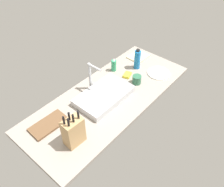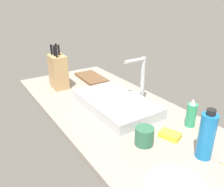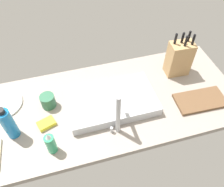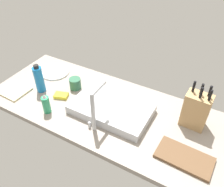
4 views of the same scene
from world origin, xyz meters
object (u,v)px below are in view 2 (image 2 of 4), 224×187
(faucet, at_px, (141,77))
(soap_bottle, at_px, (191,114))
(knife_block, at_px, (58,71))
(coffee_mug, at_px, (144,136))
(sink_basin, at_px, (116,103))
(cutting_board, at_px, (91,78))
(water_bottle, at_px, (207,136))
(dish_sponge, at_px, (170,135))

(faucet, height_order, soap_bottle, faucet)
(knife_block, distance_m, coffee_mug, 0.82)
(sink_basin, relative_size, cutting_board, 1.71)
(knife_block, relative_size, water_bottle, 1.37)
(knife_block, xyz_separation_m, dish_sponge, (0.84, 0.18, -0.10))
(water_bottle, bearing_deg, faucet, 168.10)
(coffee_mug, height_order, dish_sponge, coffee_mug)
(faucet, height_order, water_bottle, faucet)
(knife_block, relative_size, cutting_board, 1.00)
(sink_basin, xyz_separation_m, soap_bottle, (0.36, 0.19, 0.03))
(sink_basin, distance_m, dish_sponge, 0.37)
(sink_basin, bearing_deg, water_bottle, 5.22)
(soap_bottle, relative_size, water_bottle, 0.68)
(dish_sponge, bearing_deg, coffee_mug, -101.76)
(knife_block, height_order, dish_sponge, knife_block)
(dish_sponge, bearing_deg, knife_block, -167.63)
(sink_basin, xyz_separation_m, faucet, (0.02, 0.16, 0.13))
(knife_block, bearing_deg, water_bottle, 13.80)
(water_bottle, distance_m, dish_sponge, 0.19)
(faucet, height_order, dish_sponge, faucet)
(soap_bottle, bearing_deg, dish_sponge, -83.98)
(soap_bottle, xyz_separation_m, dish_sponge, (0.02, -0.16, -0.05))
(cutting_board, bearing_deg, water_bottle, -3.73)
(knife_block, distance_m, dish_sponge, 0.87)
(faucet, xyz_separation_m, water_bottle, (0.52, -0.11, -0.06))
(soap_bottle, distance_m, water_bottle, 0.24)
(dish_sponge, bearing_deg, soap_bottle, 96.02)
(faucet, relative_size, cutting_board, 0.94)
(coffee_mug, bearing_deg, cutting_board, 166.17)
(cutting_board, relative_size, soap_bottle, 2.00)
(sink_basin, bearing_deg, coffee_mug, -14.79)
(coffee_mug, bearing_deg, soap_bottle, 87.88)
(cutting_board, relative_size, dish_sponge, 3.19)
(sink_basin, xyz_separation_m, dish_sponge, (0.37, 0.04, -0.02))
(knife_block, xyz_separation_m, coffee_mug, (0.81, 0.06, -0.07))
(sink_basin, height_order, soap_bottle, soap_bottle)
(sink_basin, bearing_deg, knife_block, -162.70)
(knife_block, distance_m, water_bottle, 1.03)
(sink_basin, distance_m, soap_bottle, 0.41)
(soap_bottle, bearing_deg, faucet, -174.07)
(soap_bottle, bearing_deg, sink_basin, -151.42)
(knife_block, bearing_deg, faucet, 34.77)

